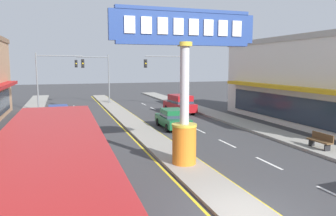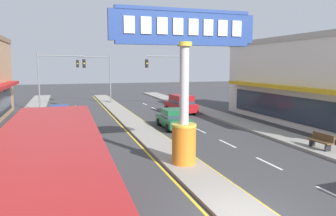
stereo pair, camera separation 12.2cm
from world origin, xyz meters
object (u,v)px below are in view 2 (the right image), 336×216
(traffic_light_median_far, at_px, (98,71))
(pedestrian_near_kerb, at_px, (12,134))
(traffic_light_left_side, at_px, (56,72))
(bus_far_right_lane, at_px, (50,190))
(sedan_near_right_lane, at_px, (60,115))
(storefront_right, at_px, (327,81))
(suv_far_left_oncoming, at_px, (181,104))
(traffic_light_right_side, at_px, (171,71))
(sedan_near_left_lane, at_px, (173,118))
(district_sign, at_px, (184,82))
(street_bench, at_px, (321,141))

(traffic_light_median_far, relative_size, pedestrian_near_kerb, 3.68)
(traffic_light_left_side, height_order, bus_far_right_lane, traffic_light_left_side)
(sedan_near_right_lane, bearing_deg, bus_far_right_lane, -89.99)
(storefront_right, bearing_deg, bus_far_right_lane, -147.86)
(storefront_right, relative_size, suv_far_left_oncoming, 4.34)
(storefront_right, distance_m, sedan_near_right_lane, 22.36)
(traffic_light_right_side, relative_size, bus_far_right_lane, 0.55)
(traffic_light_median_far, xyz_separation_m, sedan_near_left_lane, (3.91, -17.95, -3.41))
(district_sign, distance_m, bus_far_right_lane, 8.89)
(bus_far_right_lane, bearing_deg, district_sign, 46.65)
(traffic_light_left_side, distance_m, pedestrian_near_kerb, 17.07)
(traffic_light_left_side, relative_size, street_bench, 3.88)
(pedestrian_near_kerb, bearing_deg, traffic_light_median_far, 72.38)
(district_sign, relative_size, pedestrian_near_kerb, 4.38)
(traffic_light_left_side, height_order, traffic_light_right_side, same)
(storefront_right, height_order, traffic_light_right_side, storefront_right)
(district_sign, xyz_separation_m, street_bench, (8.42, 0.13, -3.47))
(storefront_right, bearing_deg, traffic_light_left_side, 145.15)
(traffic_light_left_side, height_order, suv_far_left_oncoming, traffic_light_left_side)
(storefront_right, xyz_separation_m, suv_far_left_oncoming, (-9.18, 9.75, -2.65))
(sedan_near_right_lane, relative_size, street_bench, 2.75)
(bus_far_right_lane, height_order, sedan_near_left_lane, bus_far_right_lane)
(traffic_light_median_far, xyz_separation_m, street_bench, (9.73, -27.12, -3.55))
(storefront_right, distance_m, sedan_near_left_lane, 13.03)
(traffic_light_left_side, distance_m, traffic_light_right_side, 12.41)
(suv_far_left_oncoming, bearing_deg, district_sign, -109.49)
(traffic_light_median_far, bearing_deg, traffic_light_right_side, -40.59)
(traffic_light_median_far, height_order, sedan_near_right_lane, traffic_light_median_far)
(traffic_light_right_side, relative_size, traffic_light_median_far, 1.00)
(traffic_light_left_side, relative_size, bus_far_right_lane, 0.55)
(sedan_near_right_lane, bearing_deg, sedan_near_left_lane, -29.42)
(pedestrian_near_kerb, bearing_deg, bus_far_right_lane, -77.85)
(sedan_near_left_lane, distance_m, suv_far_left_oncoming, 8.10)
(district_sign, relative_size, traffic_light_right_side, 1.19)
(traffic_light_left_side, xyz_separation_m, sedan_near_left_lane, (8.79, -12.45, -3.46))
(storefront_right, distance_m, traffic_light_median_far, 26.11)
(street_bench, relative_size, pedestrian_near_kerb, 0.95)
(sedan_near_right_lane, height_order, pedestrian_near_kerb, pedestrian_near_kerb)
(storefront_right, bearing_deg, traffic_light_right_side, 122.67)
(sedan_near_right_lane, height_order, street_bench, sedan_near_right_lane)
(traffic_light_right_side, height_order, pedestrian_near_kerb, traffic_light_right_side)
(bus_far_right_lane, distance_m, street_bench, 15.72)
(traffic_light_median_far, xyz_separation_m, suv_far_left_oncoming, (7.22, -10.56, -3.21))
(traffic_light_median_far, bearing_deg, street_bench, -70.26)
(sedan_near_left_lane, bearing_deg, traffic_light_left_side, 125.21)
(traffic_light_left_side, distance_m, sedan_near_right_lane, 8.41)
(traffic_light_median_far, bearing_deg, traffic_light_left_side, -131.56)
(storefront_right, relative_size, sedan_near_left_lane, 4.69)
(traffic_light_left_side, bearing_deg, suv_far_left_oncoming, -22.71)
(suv_far_left_oncoming, xyz_separation_m, pedestrian_near_kerb, (-14.25, -11.58, 0.15))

